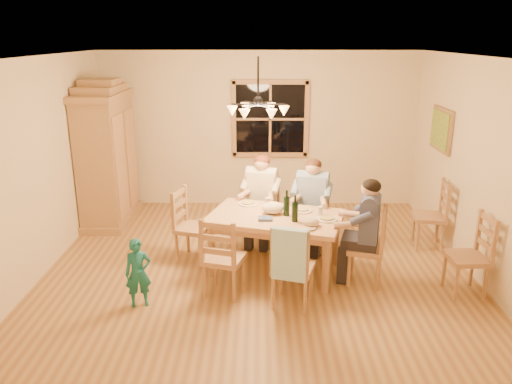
{
  "coord_description": "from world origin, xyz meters",
  "views": [
    {
      "loc": [
        0.02,
        -6.14,
        2.95
      ],
      "look_at": [
        -0.03,
        0.1,
        0.97
      ],
      "focal_mm": 35.0,
      "sensor_mm": 36.0,
      "label": 1
    }
  ],
  "objects_px": {
    "chandelier": "(258,109)",
    "dining_table": "(275,223)",
    "adult_slate_man": "(368,219)",
    "child": "(138,273)",
    "chair_near_left": "(224,270)",
    "chair_end_left": "(194,238)",
    "adult_woman": "(262,189)",
    "wine_bottle_b": "(295,209)",
    "chair_spare_front": "(465,270)",
    "chair_far_right": "(311,230)",
    "chair_end_right": "(365,260)",
    "chair_far_left": "(261,224)",
    "adult_plaid_man": "(312,194)",
    "wine_bottle_a": "(287,203)",
    "chair_near_right": "(293,280)",
    "armoire": "(107,158)",
    "chair_spare_back": "(428,227)"
  },
  "relations": [
    {
      "from": "chair_near_left",
      "to": "adult_woman",
      "type": "xyz_separation_m",
      "value": [
        0.44,
        1.49,
        0.54
      ]
    },
    {
      "from": "chair_near_right",
      "to": "chair_end_right",
      "type": "height_order",
      "value": "same"
    },
    {
      "from": "chair_near_right",
      "to": "child",
      "type": "height_order",
      "value": "chair_near_right"
    },
    {
      "from": "armoire",
      "to": "adult_plaid_man",
      "type": "bearing_deg",
      "value": -20.01
    },
    {
      "from": "wine_bottle_b",
      "to": "child",
      "type": "height_order",
      "value": "wine_bottle_b"
    },
    {
      "from": "chandelier",
      "to": "child",
      "type": "height_order",
      "value": "chandelier"
    },
    {
      "from": "chair_near_left",
      "to": "wine_bottle_a",
      "type": "bearing_deg",
      "value": 56.29
    },
    {
      "from": "dining_table",
      "to": "wine_bottle_b",
      "type": "relative_size",
      "value": 5.66
    },
    {
      "from": "adult_plaid_man",
      "to": "child",
      "type": "bearing_deg",
      "value": 53.3
    },
    {
      "from": "adult_slate_man",
      "to": "chair_spare_front",
      "type": "bearing_deg",
      "value": -86.6
    },
    {
      "from": "chair_near_left",
      "to": "child",
      "type": "bearing_deg",
      "value": -147.18
    },
    {
      "from": "wine_bottle_a",
      "to": "child",
      "type": "bearing_deg",
      "value": -151.95
    },
    {
      "from": "armoire",
      "to": "chair_end_right",
      "type": "height_order",
      "value": "armoire"
    },
    {
      "from": "wine_bottle_a",
      "to": "chair_end_left",
      "type": "bearing_deg",
      "value": 165.19
    },
    {
      "from": "chair_end_left",
      "to": "chair_spare_back",
      "type": "relative_size",
      "value": 1.0
    },
    {
      "from": "chair_far_right",
      "to": "chair_near_left",
      "type": "xyz_separation_m",
      "value": [
        -1.15,
        -1.29,
        0.0
      ]
    },
    {
      "from": "child",
      "to": "chair_spare_front",
      "type": "bearing_deg",
      "value": -11.54
    },
    {
      "from": "chandelier",
      "to": "dining_table",
      "type": "bearing_deg",
      "value": -43.47
    },
    {
      "from": "chair_end_right",
      "to": "adult_woman",
      "type": "relative_size",
      "value": 1.13
    },
    {
      "from": "chair_far_left",
      "to": "chair_spare_back",
      "type": "xyz_separation_m",
      "value": [
        2.4,
        -0.08,
        0.0
      ]
    },
    {
      "from": "adult_slate_man",
      "to": "chair_spare_back",
      "type": "height_order",
      "value": "adult_slate_man"
    },
    {
      "from": "chair_far_right",
      "to": "chair_end_left",
      "type": "xyz_separation_m",
      "value": [
        -1.63,
        -0.33,
        0.0
      ]
    },
    {
      "from": "chair_far_left",
      "to": "dining_table",
      "type": "bearing_deg",
      "value": 117.9
    },
    {
      "from": "chair_near_left",
      "to": "adult_slate_man",
      "type": "bearing_deg",
      "value": 26.57
    },
    {
      "from": "chair_far_left",
      "to": "wine_bottle_b",
      "type": "bearing_deg",
      "value": 127.14
    },
    {
      "from": "chair_near_left",
      "to": "chair_end_left",
      "type": "relative_size",
      "value": 1.0
    },
    {
      "from": "chandelier",
      "to": "chair_far_right",
      "type": "relative_size",
      "value": 0.78
    },
    {
      "from": "adult_slate_man",
      "to": "child",
      "type": "bearing_deg",
      "value": 118.82
    },
    {
      "from": "armoire",
      "to": "chair_near_left",
      "type": "distance_m",
      "value": 3.26
    },
    {
      "from": "chair_near_right",
      "to": "wine_bottle_b",
      "type": "relative_size",
      "value": 3.0
    },
    {
      "from": "chandelier",
      "to": "chair_near_left",
      "type": "bearing_deg",
      "value": -115.08
    },
    {
      "from": "armoire",
      "to": "wine_bottle_a",
      "type": "xyz_separation_m",
      "value": [
        2.78,
        -1.81,
        -0.13
      ]
    },
    {
      "from": "adult_woman",
      "to": "adult_slate_man",
      "type": "distance_m",
      "value": 1.74
    },
    {
      "from": "dining_table",
      "to": "wine_bottle_b",
      "type": "bearing_deg",
      "value": -42.21
    },
    {
      "from": "chandelier",
      "to": "chair_far_left",
      "type": "distance_m",
      "value": 1.89
    },
    {
      "from": "chandelier",
      "to": "chair_spare_front",
      "type": "xyz_separation_m",
      "value": [
        2.45,
        -0.8,
        -1.77
      ]
    },
    {
      "from": "chair_spare_front",
      "to": "wine_bottle_b",
      "type": "bearing_deg",
      "value": 76.93
    },
    {
      "from": "chair_far_left",
      "to": "chair_far_right",
      "type": "xyz_separation_m",
      "value": [
        0.7,
        -0.21,
        0.0
      ]
    },
    {
      "from": "chair_far_left",
      "to": "chair_end_left",
      "type": "height_order",
      "value": "same"
    },
    {
      "from": "chair_far_left",
      "to": "chair_near_left",
      "type": "bearing_deg",
      "value": 90.0
    },
    {
      "from": "chair_end_left",
      "to": "adult_woman",
      "type": "height_order",
      "value": "adult_woman"
    },
    {
      "from": "adult_woman",
      "to": "wine_bottle_a",
      "type": "xyz_separation_m",
      "value": [
        0.31,
        -0.87,
        0.08
      ]
    },
    {
      "from": "adult_plaid_man",
      "to": "adult_slate_man",
      "type": "distance_m",
      "value": 1.13
    },
    {
      "from": "chair_near_left",
      "to": "chair_end_left",
      "type": "height_order",
      "value": "same"
    },
    {
      "from": "child",
      "to": "chair_spare_back",
      "type": "xyz_separation_m",
      "value": [
        3.79,
        1.69,
        -0.1
      ]
    },
    {
      "from": "armoire",
      "to": "dining_table",
      "type": "distance_m",
      "value": 3.23
    },
    {
      "from": "adult_plaid_man",
      "to": "wine_bottle_a",
      "type": "distance_m",
      "value": 0.77
    },
    {
      "from": "chair_near_right",
      "to": "wine_bottle_a",
      "type": "distance_m",
      "value": 1.06
    },
    {
      "from": "armoire",
      "to": "chair_spare_front",
      "type": "xyz_separation_m",
      "value": [
        4.87,
        -2.4,
        -0.75
      ]
    },
    {
      "from": "armoire",
      "to": "chair_end_left",
      "type": "xyz_separation_m",
      "value": [
        1.55,
        -1.49,
        -0.75
      ]
    }
  ]
}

